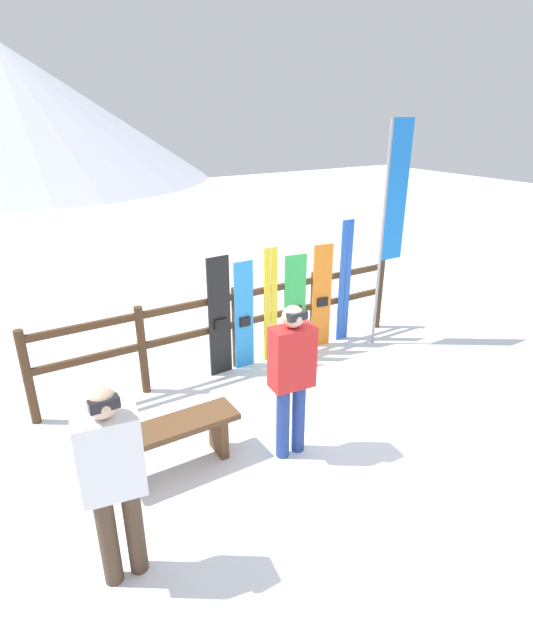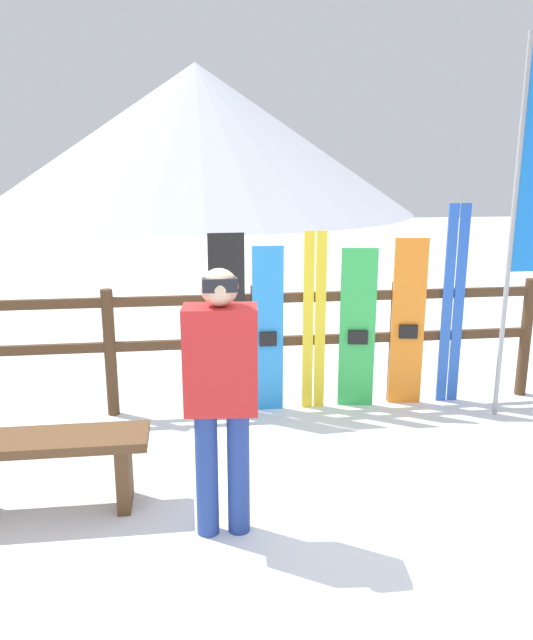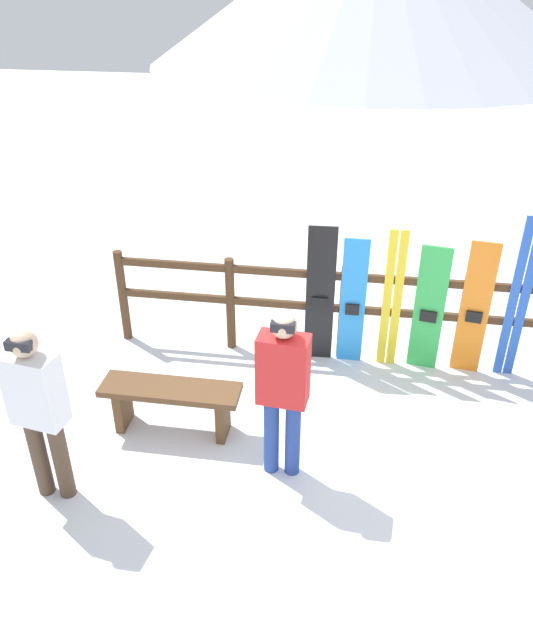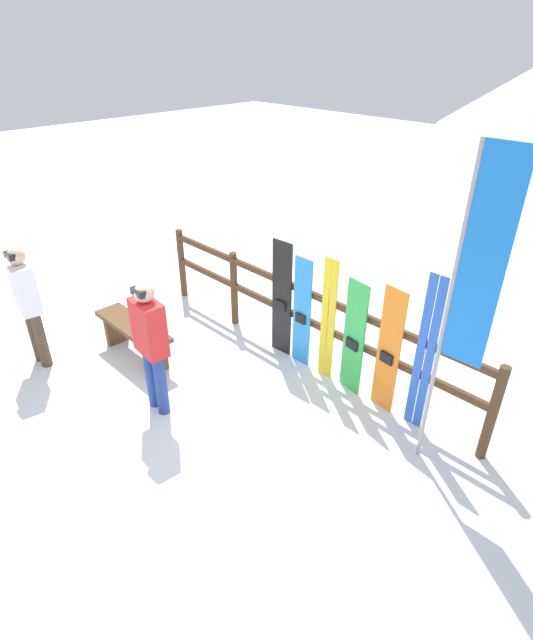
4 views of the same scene
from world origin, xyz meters
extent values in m
plane|color=white|center=(0.00, 0.00, 0.00)|extent=(40.00, 40.00, 0.00)
cylinder|color=#4C331E|center=(-2.48, 1.85, 0.55)|extent=(0.10, 0.10, 1.09)
cylinder|color=#4C331E|center=(-1.24, 1.85, 0.55)|extent=(0.10, 0.10, 1.09)
cylinder|color=#4C331E|center=(0.00, 1.85, 0.55)|extent=(0.10, 0.10, 1.09)
cylinder|color=#4C331E|center=(1.24, 1.85, 0.55)|extent=(0.10, 0.10, 1.09)
cylinder|color=#4C331E|center=(2.48, 1.85, 0.55)|extent=(0.10, 0.10, 1.09)
cube|color=#4C331E|center=(0.00, 1.85, 0.60)|extent=(4.95, 0.05, 0.08)
cube|color=#4C331E|center=(0.00, 1.85, 0.98)|extent=(4.95, 0.05, 0.08)
cube|color=brown|center=(-1.48, 0.36, 0.46)|extent=(1.28, 0.36, 0.06)
cube|color=brown|center=(-1.96, 0.36, 0.22)|extent=(0.08, 0.29, 0.43)
cube|color=brown|center=(-1.00, 0.36, 0.22)|extent=(0.08, 0.29, 0.43)
cylinder|color=navy|center=(-0.50, -0.02, 0.38)|extent=(0.13, 0.13, 0.76)
cylinder|color=navy|center=(-0.32, -0.02, 0.38)|extent=(0.13, 0.13, 0.76)
cube|color=red|center=(-0.41, -0.02, 1.06)|extent=(0.42, 0.26, 0.60)
sphere|color=#D8B293|center=(-0.41, -0.02, 1.46)|extent=(0.21, 0.21, 0.21)
cube|color=black|center=(-0.41, -0.08, 1.49)|extent=(0.18, 0.07, 0.07)
cylinder|color=#4C3828|center=(-2.31, -0.57, 0.38)|extent=(0.13, 0.13, 0.76)
cylinder|color=#4C3828|center=(-2.12, -0.57, 0.38)|extent=(0.13, 0.13, 0.76)
cube|color=white|center=(-2.21, -0.57, 1.06)|extent=(0.45, 0.29, 0.60)
sphere|color=#D8B293|center=(-2.21, -0.57, 1.47)|extent=(0.21, 0.21, 0.21)
cube|color=black|center=(-2.21, -0.63, 1.49)|extent=(0.19, 0.07, 0.07)
cube|color=black|center=(-0.25, 1.80, 0.77)|extent=(0.30, 0.04, 1.55)
cube|color=black|center=(-0.25, 1.77, 0.70)|extent=(0.17, 0.04, 0.12)
cube|color=#288CE0|center=(0.09, 1.80, 0.72)|extent=(0.26, 0.02, 1.44)
cube|color=black|center=(0.09, 1.77, 0.65)|extent=(0.15, 0.03, 0.12)
cube|color=yellow|center=(0.44, 1.80, 0.78)|extent=(0.09, 0.02, 1.56)
cube|color=yellow|center=(0.55, 1.80, 0.78)|extent=(0.09, 0.02, 1.56)
cube|color=green|center=(0.88, 1.80, 0.70)|extent=(0.31, 0.08, 1.41)
cube|color=black|center=(0.88, 1.77, 0.63)|extent=(0.17, 0.06, 0.12)
cube|color=orange|center=(1.33, 1.80, 0.74)|extent=(0.29, 0.06, 1.48)
cube|color=black|center=(1.33, 1.77, 0.67)|extent=(0.16, 0.05, 0.12)
cube|color=blue|center=(1.68, 1.80, 0.89)|extent=(0.09, 0.02, 1.77)
cube|color=blue|center=(1.78, 1.80, 0.89)|extent=(0.09, 0.02, 1.77)
cylinder|color=#99999E|center=(2.01, 1.44, 1.53)|extent=(0.04, 0.04, 3.06)
cube|color=blue|center=(2.21, 1.44, 2.15)|extent=(0.36, 0.01, 1.81)
camera|label=1|loc=(-2.72, -3.36, 3.15)|focal=28.00mm
camera|label=2|loc=(-0.57, -3.27, 2.11)|focal=35.00mm
camera|label=3|loc=(0.09, -4.00, 3.87)|focal=35.00mm
camera|label=4|loc=(3.56, -2.23, 3.71)|focal=28.00mm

